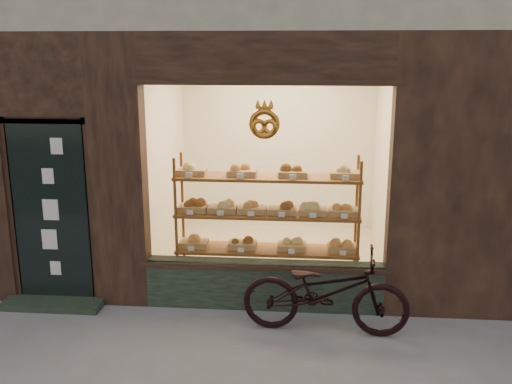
{
  "coord_description": "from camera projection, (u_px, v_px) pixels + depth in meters",
  "views": [
    {
      "loc": [
        0.88,
        -3.99,
        2.91
      ],
      "look_at": [
        0.36,
        2.0,
        1.41
      ],
      "focal_mm": 40.0,
      "sensor_mm": 36.0,
      "label": 1
    }
  ],
  "objects": [
    {
      "name": "display_shelf",
      "position": [
        267.0,
        224.0,
        6.85
      ],
      "size": [
        2.2,
        0.45,
        1.7
      ],
      "color": "#563315",
      "rests_on": "ground"
    },
    {
      "name": "bicycle",
      "position": [
        325.0,
        292.0,
        5.95
      ],
      "size": [
        1.77,
        0.73,
        0.91
      ],
      "primitive_type": "imported",
      "rotation": [
        0.0,
        0.0,
        1.5
      ],
      "color": "black",
      "rests_on": "ground"
    }
  ]
}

